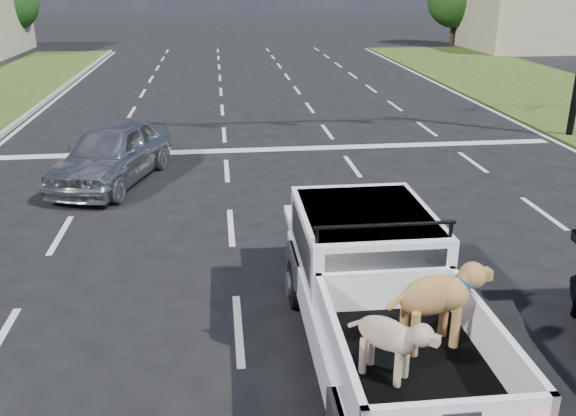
# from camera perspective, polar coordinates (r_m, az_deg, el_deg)

# --- Properties ---
(ground) EXTENTS (160.00, 160.00, 0.00)m
(ground) POSITION_cam_1_polar(r_m,az_deg,el_deg) (9.61, 6.00, -10.57)
(ground) COLOR black
(ground) RESTS_ON ground
(road_markings) EXTENTS (17.75, 60.00, 0.01)m
(road_markings) POSITION_cam_1_polar(r_m,az_deg,el_deg) (15.49, 0.85, 2.16)
(road_markings) COLOR silver
(road_markings) RESTS_ON ground
(building_right) EXTENTS (12.00, 7.00, 3.60)m
(building_right) POSITION_cam_1_polar(r_m,az_deg,el_deg) (48.41, 23.92, 15.54)
(building_right) COLOR #B7A98C
(building_right) RESTS_ON ground
(tree_far_c) EXTENTS (4.20, 4.20, 5.40)m
(tree_far_c) POSITION_cam_1_polar(r_m,az_deg,el_deg) (48.11, -24.83, 17.18)
(tree_far_c) COLOR #332114
(tree_far_c) RESTS_ON ground
(pickup_truck) EXTENTS (2.10, 5.52, 2.06)m
(pickup_truck) POSITION_cam_1_polar(r_m,az_deg,el_deg) (8.31, 8.71, -8.48)
(pickup_truck) COLOR black
(pickup_truck) RESTS_ON ground
(silver_sedan) EXTENTS (3.07, 4.84, 1.53)m
(silver_sedan) POSITION_cam_1_polar(r_m,az_deg,el_deg) (16.19, -16.18, 4.98)
(silver_sedan) COLOR #A9ABB1
(silver_sedan) RESTS_ON ground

